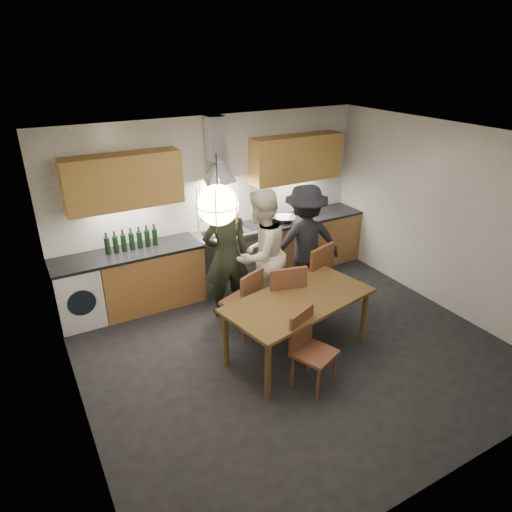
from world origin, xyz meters
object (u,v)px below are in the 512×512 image
chair_back_left (246,298)px  chair_front (308,344)px  stock_pot (313,210)px  wine_bottles (131,239)px  person_right (305,242)px  person_mid (261,254)px  mixing_bowl (285,219)px  person_left (226,256)px  dining_table (299,305)px

chair_back_left → chair_front: size_ratio=1.02×
stock_pot → wine_bottles: 3.08m
wine_bottles → person_right: bearing=-21.6°
person_mid → mixing_bowl: size_ratio=5.40×
person_left → mixing_bowl: 1.57m
mixing_bowl → stock_pot: (0.62, 0.07, 0.04)m
person_right → chair_front: bearing=70.4°
person_left → person_mid: person_mid is taller
dining_table → person_right: bearing=41.5°
person_mid → chair_front: bearing=56.6°
person_mid → wine_bottles: size_ratio=2.46×
wine_bottles → dining_table: bearing=-56.2°
person_left → person_right: (1.23, -0.09, -0.02)m
mixing_bowl → stock_pot: 0.62m
chair_back_left → chair_front: 1.20m
person_right → mixing_bowl: 0.83m
chair_front → mixing_bowl: mixing_bowl is taller
chair_back_left → stock_pot: stock_pot is taller
person_left → chair_back_left: bearing=94.9°
chair_front → wine_bottles: 2.92m
chair_back_left → person_mid: bearing=-161.0°
person_mid → chair_back_left: bearing=19.0°
chair_back_left → person_mid: size_ratio=0.51×
chair_back_left → person_mid: person_mid is taller
dining_table → person_right: 1.49m
person_mid → person_right: size_ratio=1.05×
dining_table → wine_bottles: 2.54m
person_mid → mixing_bowl: (0.99, 0.94, 0.03)m
mixing_bowl → wine_bottles: 2.46m
chair_front → person_right: (1.12, 1.71, 0.34)m
dining_table → person_mid: 1.08m
chair_front → person_mid: (0.30, 1.58, 0.39)m
chair_back_left → wine_bottles: (-1.03, 1.43, 0.52)m
dining_table → chair_back_left: chair_back_left is taller
chair_back_left → person_mid: 0.69m
mixing_bowl → wine_bottles: size_ratio=0.46×
chair_front → person_left: size_ratio=0.51×
person_right → mixing_bowl: (0.16, 0.81, 0.07)m
person_mid → stock_pot: 1.89m
person_mid → stock_pot: (1.60, 1.01, 0.07)m
chair_front → wine_bottles: size_ratio=1.23×
chair_front → person_mid: person_mid is taller
chair_back_left → mixing_bowl: (1.42, 1.33, 0.41)m
person_left → stock_pot: bearing=-151.4°
chair_back_left → person_mid: (0.44, 0.39, 0.37)m
person_right → mixing_bowl: size_ratio=5.15×
person_right → wine_bottles: size_ratio=2.34×
chair_back_left → person_right: person_right is taller
chair_back_left → wine_bottles: bearing=-76.7°
mixing_bowl → wine_bottles: (-2.46, 0.10, 0.11)m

